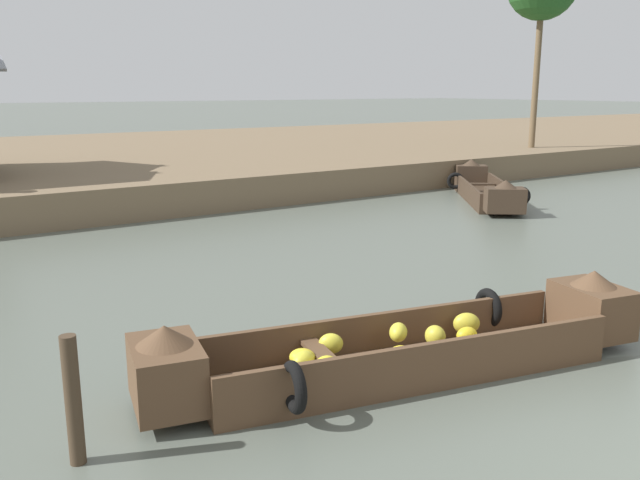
# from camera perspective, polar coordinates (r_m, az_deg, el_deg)

# --- Properties ---
(ground_plane) EXTENTS (300.00, 300.00, 0.00)m
(ground_plane) POSITION_cam_1_polar(r_m,az_deg,el_deg) (13.09, -8.32, -1.38)
(ground_plane) COLOR #596056
(riverbank_strip) EXTENTS (160.00, 20.00, 0.88)m
(riverbank_strip) POSITION_cam_1_polar(r_m,az_deg,el_deg) (26.36, -21.87, 5.96)
(riverbank_strip) COLOR #756047
(riverbank_strip) RESTS_ON ground
(banana_boat) EXTENTS (6.10, 2.20, 0.94)m
(banana_boat) POSITION_cam_1_polar(r_m,az_deg,el_deg) (7.72, 7.27, -9.05)
(banana_boat) COLOR brown
(banana_boat) RESTS_ON ground
(fishing_skiff_distant) EXTENTS (4.13, 5.09, 0.94)m
(fishing_skiff_distant) POSITION_cam_1_polar(r_m,az_deg,el_deg) (19.92, 13.97, 4.20)
(fishing_skiff_distant) COLOR #3D2D21
(fishing_skiff_distant) RESTS_ON ground
(mooring_post) EXTENTS (0.14, 0.14, 1.18)m
(mooring_post) POSITION_cam_1_polar(r_m,az_deg,el_deg) (6.21, -20.38, -12.76)
(mooring_post) COLOR #423323
(mooring_post) RESTS_ON ground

